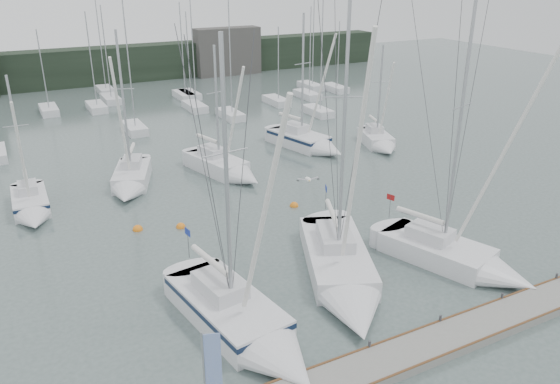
{
  "coord_description": "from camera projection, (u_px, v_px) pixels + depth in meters",
  "views": [
    {
      "loc": [
        -14.24,
        -19.2,
        15.53
      ],
      "look_at": [
        -1.61,
        5.0,
        4.2
      ],
      "focal_mm": 35.0,
      "sensor_mm": 36.0,
      "label": 1
    }
  ],
  "objects": [
    {
      "name": "ground",
      "position": [
        353.0,
        296.0,
        27.76
      ],
      "size": [
        160.0,
        160.0,
        0.0
      ],
      "primitive_type": "plane",
      "color": "#4D5D5A",
      "rests_on": "ground"
    },
    {
      "name": "dock",
      "position": [
        420.0,
        349.0,
        23.58
      ],
      "size": [
        24.0,
        2.0,
        0.4
      ],
      "primitive_type": "cube",
      "color": "slate",
      "rests_on": "ground"
    },
    {
      "name": "far_treeline",
      "position": [
        105.0,
        65.0,
        77.58
      ],
      "size": [
        90.0,
        4.0,
        5.0
      ],
      "primitive_type": "cube",
      "color": "black",
      "rests_on": "ground"
    },
    {
      "name": "far_building_right",
      "position": [
        227.0,
        51.0,
        83.24
      ],
      "size": [
        10.0,
        3.0,
        7.0
      ],
      "primitive_type": "cube",
      "color": "#43413E",
      "rests_on": "ground"
    },
    {
      "name": "mast_forest",
      "position": [
        133.0,
        108.0,
        62.33
      ],
      "size": [
        57.76,
        27.42,
        14.85
      ],
      "color": "white",
      "rests_on": "ground"
    },
    {
      "name": "sailboat_near_left",
      "position": [
        248.0,
        328.0,
        24.29
      ],
      "size": [
        4.49,
        10.36,
        14.31
      ],
      "rotation": [
        0.0,
        0.0,
        0.15
      ],
      "color": "white",
      "rests_on": "ground"
    },
    {
      "name": "sailboat_near_center",
      "position": [
        344.0,
        280.0,
        28.12
      ],
      "size": [
        7.31,
        11.49,
        16.47
      ],
      "rotation": [
        0.0,
        0.0,
        -0.4
      ],
      "color": "white",
      "rests_on": "ground"
    },
    {
      "name": "sailboat_near_right",
      "position": [
        467.0,
        261.0,
        29.89
      ],
      "size": [
        5.6,
        9.14,
        15.19
      ],
      "rotation": [
        0.0,
        0.0,
        0.34
      ],
      "color": "white",
      "rests_on": "ground"
    },
    {
      "name": "sailboat_mid_a",
      "position": [
        31.0,
        207.0,
        36.63
      ],
      "size": [
        2.35,
        6.81,
        9.96
      ],
      "rotation": [
        0.0,
        0.0,
        -0.02
      ],
      "color": "white",
      "rests_on": "ground"
    },
    {
      "name": "sailboat_mid_b",
      "position": [
        130.0,
        182.0,
        40.84
      ],
      "size": [
        4.87,
        7.85,
        12.29
      ],
      "rotation": [
        0.0,
        0.0,
        -0.35
      ],
      "color": "white",
      "rests_on": "ground"
    },
    {
      "name": "sailboat_mid_c",
      "position": [
        228.0,
        169.0,
        43.38
      ],
      "size": [
        4.48,
        8.43,
        10.9
      ],
      "rotation": [
        0.0,
        0.0,
        0.26
      ],
      "color": "white",
      "rests_on": "ground"
    },
    {
      "name": "sailboat_mid_d",
      "position": [
        310.0,
        143.0,
        49.68
      ],
      "size": [
        4.72,
        8.88,
        12.79
      ],
      "rotation": [
        0.0,
        0.0,
        0.24
      ],
      "color": "white",
      "rests_on": "ground"
    },
    {
      "name": "sailboat_mid_e",
      "position": [
        380.0,
        143.0,
        50.17
      ],
      "size": [
        4.15,
        6.84,
        9.88
      ],
      "rotation": [
        0.0,
        0.0,
        -0.31
      ],
      "color": "white",
      "rests_on": "ground"
    },
    {
      "name": "buoy_a",
      "position": [
        181.0,
        227.0,
        35.06
      ],
      "size": [
        0.6,
        0.6,
        0.6
      ],
      "primitive_type": "sphere",
      "color": "orange",
      "rests_on": "ground"
    },
    {
      "name": "buoy_b",
      "position": [
        294.0,
        206.0,
        38.15
      ],
      "size": [
        0.61,
        0.61,
        0.61
      ],
      "primitive_type": "sphere",
      "color": "orange",
      "rests_on": "ground"
    },
    {
      "name": "buoy_c",
      "position": [
        138.0,
        230.0,
        34.72
      ],
      "size": [
        0.65,
        0.65,
        0.65
      ],
      "primitive_type": "sphere",
      "color": "orange",
      "rests_on": "ground"
    },
    {
      "name": "dock_banner",
      "position": [
        210.0,
        374.0,
        18.29
      ],
      "size": [
        0.61,
        0.24,
        4.19
      ],
      "rotation": [
        0.0,
        0.0,
        -0.32
      ],
      "color": "#A0A2A7",
      "rests_on": "dock"
    },
    {
      "name": "seagull",
      "position": [
        308.0,
        179.0,
        26.87
      ],
      "size": [
        1.05,
        0.5,
        0.21
      ],
      "rotation": [
        0.0,
        0.0,
        -0.26
      ],
      "color": "white",
      "rests_on": "ground"
    }
  ]
}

